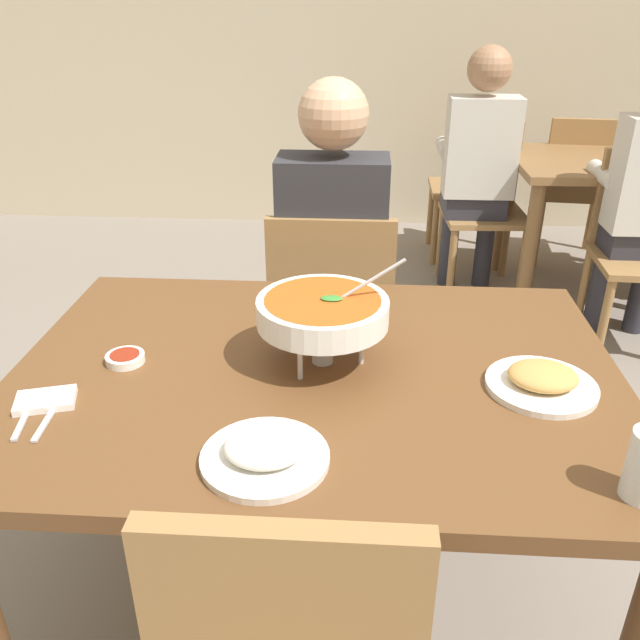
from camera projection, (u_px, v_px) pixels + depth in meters
ground_plane at (317, 600)px, 1.85m from camera, size 16.00×16.00×0.00m
dining_table_main at (316, 404)px, 1.55m from camera, size 1.39×1.00×0.76m
chair_diner_main at (332, 315)px, 2.32m from camera, size 0.44×0.44×0.90m
diner_main at (333, 249)px, 2.24m from camera, size 0.40×0.45×1.31m
curry_bowl at (323, 312)px, 1.48m from camera, size 0.33×0.30×0.26m
rice_plate at (265, 452)px, 1.20m from camera, size 0.24×0.24×0.06m
appetizer_plate at (542, 381)px, 1.42m from camera, size 0.24×0.24×0.06m
sauce_dish at (125, 359)px, 1.52m from camera, size 0.09×0.09×0.02m
napkin_folded at (46, 400)px, 1.38m from camera, size 0.14×0.11×0.02m
fork_utensil at (26, 415)px, 1.33m from camera, size 0.04×0.17×0.01m
spoon_utensil at (49, 416)px, 1.33m from camera, size 0.02×0.17×0.01m
dining_table_far at (607, 185)px, 3.45m from camera, size 1.00×0.80×0.76m
chair_bg_left at (482, 197)px, 3.65m from camera, size 0.46×0.46×0.90m
chair_bg_corner at (483, 177)px, 4.05m from camera, size 0.45×0.45×0.90m
chair_bg_window at (576, 183)px, 3.92m from camera, size 0.48×0.48×0.90m
patron_bg_left at (478, 160)px, 3.43m from camera, size 0.40×0.45×1.31m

